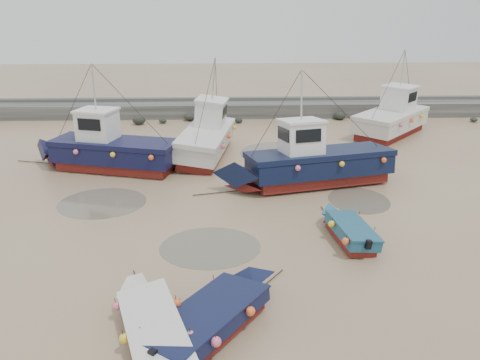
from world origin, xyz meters
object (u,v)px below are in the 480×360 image
object	(u,v)px
person	(164,170)
cabin_boat_0	(105,148)
cabin_boat_3	(395,117)
cabin_boat_1	(206,135)
dinghy_0	(154,323)
dinghy_2	(347,227)
dinghy_1	(216,313)
cabin_boat_2	(309,162)

from	to	relation	value
person	cabin_boat_0	bearing A→B (deg)	-18.72
cabin_boat_0	cabin_boat_3	world-z (taller)	same
cabin_boat_1	dinghy_0	bearing A→B (deg)	-83.30
dinghy_0	cabin_boat_0	size ratio (longest dim) A/B	0.60
dinghy_2	cabin_boat_0	size ratio (longest dim) A/B	0.49
dinghy_1	cabin_boat_0	distance (m)	16.52
cabin_boat_3	person	xyz separation A→B (m)	(-16.63, -7.81, -1.34)
dinghy_1	dinghy_2	size ratio (longest dim) A/B	1.12
dinghy_1	dinghy_0	bearing A→B (deg)	-129.63
cabin_boat_3	dinghy_1	bearing A→B (deg)	-77.02
cabin_boat_2	person	bearing A→B (deg)	59.01
cabin_boat_3	cabin_boat_1	bearing A→B (deg)	-118.32
dinghy_0	dinghy_1	distance (m)	1.87
cabin_boat_1	cabin_boat_2	distance (m)	8.21
dinghy_1	person	distance (m)	15.09
cabin_boat_2	cabin_boat_3	xyz separation A→B (m)	(8.34, 10.45, 0.03)
cabin_boat_1	dinghy_1	bearing A→B (deg)	-77.52
dinghy_2	cabin_boat_1	bearing A→B (deg)	109.41
dinghy_2	cabin_boat_3	world-z (taller)	cabin_boat_3
cabin_boat_0	person	xyz separation A→B (m)	(3.45, -0.33, -1.32)
cabin_boat_3	cabin_boat_0	bearing A→B (deg)	-116.07
dinghy_0	cabin_boat_0	bearing A→B (deg)	88.52
person	dinghy_1	bearing A→B (deg)	89.59
person	dinghy_0	bearing A→B (deg)	82.51
dinghy_1	cabin_boat_2	bearing A→B (deg)	105.27
dinghy_0	cabin_boat_1	world-z (taller)	cabin_boat_1
dinghy_0	cabin_boat_3	xyz separation A→B (m)	(15.09, 22.93, 0.80)
cabin_boat_0	cabin_boat_3	size ratio (longest dim) A/B	1.25
cabin_boat_1	cabin_boat_2	xyz separation A→B (m)	(5.80, -5.81, -0.01)
cabin_boat_2	dinghy_1	bearing A→B (deg)	144.47
cabin_boat_0	cabin_boat_1	bearing A→B (deg)	-49.60
cabin_boat_1	cabin_boat_2	world-z (taller)	same
dinghy_2	person	world-z (taller)	dinghy_2
dinghy_0	cabin_boat_3	size ratio (longest dim) A/B	0.75
cabin_boat_0	cabin_boat_2	bearing A→B (deg)	-89.34
dinghy_1	dinghy_2	xyz separation A→B (m)	(5.51, 5.71, 0.03)
dinghy_0	cabin_boat_2	world-z (taller)	cabin_boat_2
dinghy_1	cabin_boat_3	size ratio (longest dim) A/B	0.69
dinghy_2	cabin_boat_0	distance (m)	15.47
dinghy_0	cabin_boat_0	distance (m)	16.25
dinghy_0	person	size ratio (longest dim) A/B	3.51
dinghy_1	cabin_boat_2	distance (m)	13.05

